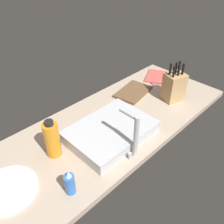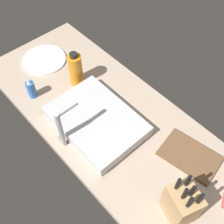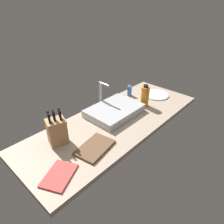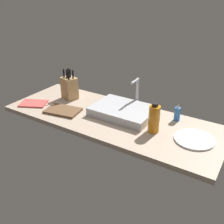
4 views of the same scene
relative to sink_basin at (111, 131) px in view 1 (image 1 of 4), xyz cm
name	(u,v)px [view 1 (image 1 of 4)]	position (x,y,z in cm)	size (l,w,h in cm)	color
countertop_slab	(109,127)	(-6.04, -7.50, -4.94)	(164.66, 62.12, 3.50)	tan
sink_basin	(111,131)	(0.00, 0.00, 0.00)	(45.42, 32.68, 6.37)	#B7BABF
faucet	(134,133)	(1.95, 17.41, 10.66)	(5.50, 11.65, 23.94)	#B7BABF
knife_block	(174,86)	(-54.75, 3.05, 6.45)	(14.87, 13.77, 25.55)	tan
cutting_board	(133,92)	(-42.17, -20.34, -2.29)	(26.14, 16.86, 1.80)	brown
soap_bottle	(70,183)	(37.12, 13.12, 2.33)	(4.50, 4.50, 12.84)	blue
water_bottle	(52,139)	(29.24, -10.55, 6.50)	(7.46, 7.46, 20.86)	orange
dinner_plate	(8,189)	(55.87, -6.63, -2.59)	(25.42, 25.42, 1.20)	white
dish_towel	(156,77)	(-72.16, -22.66, -2.59)	(20.98, 14.42, 1.20)	#CC4C47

